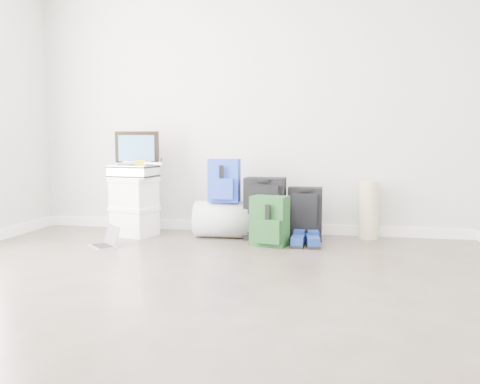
% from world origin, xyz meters
% --- Properties ---
extents(ground, '(5.00, 5.00, 0.00)m').
position_xyz_m(ground, '(0.00, 0.00, 0.00)').
color(ground, '#3A312A').
rests_on(ground, ground).
extents(boxes_stack, '(0.49, 0.44, 0.58)m').
position_xyz_m(boxes_stack, '(-1.08, 2.07, 0.29)').
color(boxes_stack, white).
rests_on(boxes_stack, ground).
extents(briefcase, '(0.46, 0.37, 0.12)m').
position_xyz_m(briefcase, '(-1.08, 2.07, 0.64)').
color(briefcase, '#B2B2B7').
rests_on(briefcase, boxes_stack).
extents(painting, '(0.45, 0.07, 0.34)m').
position_xyz_m(painting, '(-1.08, 2.17, 0.87)').
color(painting, black).
rests_on(painting, briefcase).
extents(drone, '(0.55, 0.55, 0.05)m').
position_xyz_m(drone, '(-1.00, 2.05, 0.73)').
color(drone, yellow).
rests_on(drone, briefcase).
extents(duffel_bag, '(0.58, 0.37, 0.36)m').
position_xyz_m(duffel_bag, '(-0.17, 2.15, 0.18)').
color(duffel_bag, gray).
rests_on(duffel_bag, ground).
extents(blue_backpack, '(0.30, 0.23, 0.41)m').
position_xyz_m(blue_backpack, '(-0.17, 2.12, 0.56)').
color(blue_backpack, '#191FA4').
rests_on(blue_backpack, duffel_bag).
extents(large_suitcase, '(0.39, 0.25, 0.59)m').
position_xyz_m(large_suitcase, '(0.23, 2.12, 0.30)').
color(large_suitcase, black).
rests_on(large_suitcase, ground).
extents(green_backpack, '(0.36, 0.30, 0.45)m').
position_xyz_m(green_backpack, '(0.31, 1.84, 0.22)').
color(green_backpack, '#153C1A').
rests_on(green_backpack, ground).
extents(carry_on, '(0.33, 0.22, 0.51)m').
position_xyz_m(carry_on, '(0.61, 2.16, 0.25)').
color(carry_on, black).
rests_on(carry_on, ground).
extents(shoes, '(0.27, 0.30, 0.10)m').
position_xyz_m(shoes, '(0.63, 1.88, 0.05)').
color(shoes, black).
rests_on(shoes, ground).
extents(rolled_rug, '(0.18, 0.18, 0.56)m').
position_xyz_m(rolled_rug, '(1.21, 2.36, 0.28)').
color(rolled_rug, tan).
rests_on(rolled_rug, ground).
extents(laptop, '(0.33, 0.32, 0.19)m').
position_xyz_m(laptop, '(-1.12, 1.52, 0.05)').
color(laptop, silver).
rests_on(laptop, ground).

